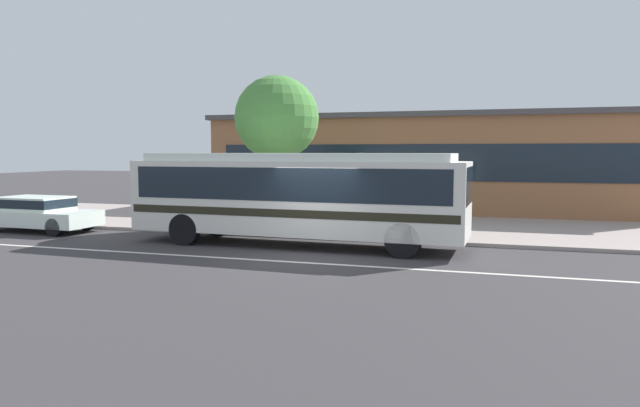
% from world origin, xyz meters
% --- Properties ---
extents(ground_plane, '(120.00, 120.00, 0.00)m').
position_xyz_m(ground_plane, '(0.00, 0.00, 0.00)').
color(ground_plane, '#383638').
extents(sidewalk_slab, '(60.00, 8.00, 0.12)m').
position_xyz_m(sidewalk_slab, '(0.00, 7.17, 0.06)').
color(sidewalk_slab, '#A1928C').
rests_on(sidewalk_slab, ground_plane).
extents(lane_stripe_center, '(56.00, 0.16, 0.01)m').
position_xyz_m(lane_stripe_center, '(0.00, -0.80, 0.00)').
color(lane_stripe_center, silver).
rests_on(lane_stripe_center, ground_plane).
extents(transit_bus, '(10.63, 2.80, 2.90)m').
position_xyz_m(transit_bus, '(-1.02, 1.82, 1.69)').
color(transit_bus, silver).
rests_on(transit_bus, ground_plane).
extents(sedan_behind_bus, '(4.44, 1.98, 1.29)m').
position_xyz_m(sedan_behind_bus, '(-11.26, 2.03, 0.72)').
color(sedan_behind_bus, white).
rests_on(sedan_behind_bus, ground_plane).
extents(pedestrian_waiting_near_sign, '(0.48, 0.48, 1.67)m').
position_xyz_m(pedestrian_waiting_near_sign, '(-5.46, 3.87, 1.10)').
color(pedestrian_waiting_near_sign, '#26272B').
rests_on(pedestrian_waiting_near_sign, sidewalk_slab).
extents(pedestrian_walking_along_curb, '(0.44, 0.44, 1.72)m').
position_xyz_m(pedestrian_walking_along_curb, '(-0.12, 5.15, 1.12)').
color(pedestrian_walking_along_curb, navy).
rests_on(pedestrian_walking_along_curb, sidewalk_slab).
extents(bus_stop_sign, '(0.13, 0.44, 2.28)m').
position_xyz_m(bus_stop_sign, '(3.41, 3.80, 1.59)').
color(bus_stop_sign, gray).
rests_on(bus_stop_sign, sidewalk_slab).
extents(street_tree_near_stop, '(3.21, 3.21, 5.71)m').
position_xyz_m(street_tree_near_stop, '(-3.07, 5.44, 4.19)').
color(street_tree_near_stop, brown).
rests_on(street_tree_near_stop, sidewalk_slab).
extents(station_building, '(21.18, 7.01, 4.74)m').
position_xyz_m(station_building, '(1.80, 13.91, 2.38)').
color(station_building, '#93603E').
rests_on(station_building, ground_plane).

